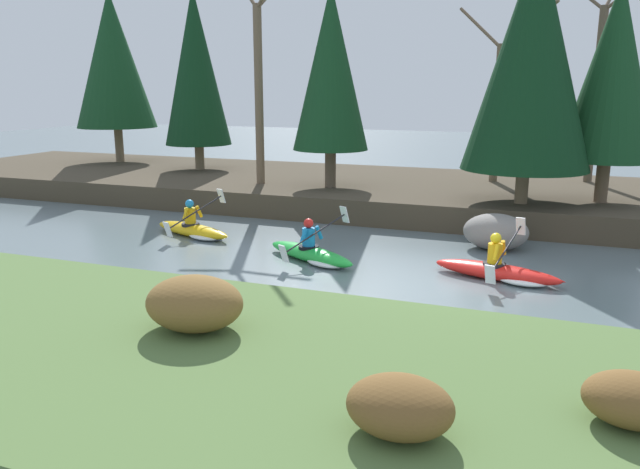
{
  "coord_description": "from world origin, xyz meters",
  "views": [
    {
      "loc": [
        2.03,
        -12.18,
        3.98
      ],
      "look_at": [
        -3.05,
        1.29,
        0.55
      ],
      "focal_mm": 35.0,
      "sensor_mm": 36.0,
      "label": 1
    }
  ],
  "objects_px": {
    "kayaker_lead": "(502,271)",
    "kayaker_trailing": "(195,230)",
    "kayaker_middle": "(313,253)",
    "boulder_midstream": "(496,232)"
  },
  "relations": [
    {
      "from": "boulder_midstream",
      "to": "kayaker_lead",
      "type": "bearing_deg",
      "value": -81.73
    },
    {
      "from": "kayaker_lead",
      "to": "kayaker_trailing",
      "type": "bearing_deg",
      "value": -174.84
    },
    {
      "from": "kayaker_lead",
      "to": "kayaker_trailing",
      "type": "relative_size",
      "value": 1.01
    },
    {
      "from": "kayaker_lead",
      "to": "boulder_midstream",
      "type": "distance_m",
      "value": 2.65
    },
    {
      "from": "kayaker_trailing",
      "to": "kayaker_middle",
      "type": "bearing_deg",
      "value": 0.66
    },
    {
      "from": "kayaker_middle",
      "to": "boulder_midstream",
      "type": "xyz_separation_m",
      "value": [
        3.84,
        2.67,
        0.25
      ]
    },
    {
      "from": "kayaker_lead",
      "to": "boulder_midstream",
      "type": "bearing_deg",
      "value": 111.25
    },
    {
      "from": "kayaker_lead",
      "to": "boulder_midstream",
      "type": "relative_size",
      "value": 1.75
    },
    {
      "from": "kayaker_middle",
      "to": "boulder_midstream",
      "type": "height_order",
      "value": "kayaker_middle"
    },
    {
      "from": "kayaker_middle",
      "to": "kayaker_trailing",
      "type": "height_order",
      "value": "same"
    }
  ]
}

